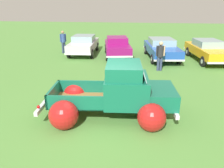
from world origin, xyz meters
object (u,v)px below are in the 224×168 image
vintage_pickup_truck (119,95)px  show_car_1 (117,46)px  show_car_3 (208,50)px  spectator_0 (160,54)px  show_car_2 (162,48)px  spectator_1 (63,40)px  show_car_0 (84,44)px

vintage_pickup_truck → show_car_1: bearing=91.7°
show_car_3 → spectator_0: spectator_0 is taller
vintage_pickup_truck → show_car_3: 10.15m
show_car_2 → show_car_3: size_ratio=1.01×
show_car_1 → spectator_1: spectator_1 is taller
show_car_1 → show_car_3: 6.40m
vintage_pickup_truck → show_car_0: 10.41m
show_car_0 → show_car_1: 2.76m
show_car_0 → vintage_pickup_truck: bearing=18.1°
vintage_pickup_truck → spectator_0: 6.07m
vintage_pickup_truck → spectator_1: (-5.48, 9.72, 0.26)m
show_car_0 → show_car_1: (2.72, -0.49, -0.00)m
show_car_2 → show_car_1: bearing=-103.5°
vintage_pickup_truck → show_car_3: size_ratio=0.98×
show_car_2 → spectator_0: 3.12m
show_car_0 → show_car_2: 6.03m
spectator_1 → show_car_1: bearing=-141.7°
show_car_1 → spectator_0: (2.93, -3.43, 0.22)m
show_car_0 → show_car_3: 9.16m
show_car_3 → spectator_0: size_ratio=2.79×
show_car_0 → show_car_1: bearing=76.5°
spectator_0 → show_car_3: bearing=-60.1°
show_car_2 → vintage_pickup_truck: bearing=-21.5°
show_car_2 → show_car_3: bearing=78.2°
show_car_0 → spectator_0: (5.65, -3.92, 0.21)m
show_car_3 → show_car_1: bearing=-102.2°
show_car_0 → show_car_3: bearing=80.2°
show_car_3 → spectator_1: size_ratio=2.74×
show_car_3 → spectator_1: bearing=-102.9°
show_car_3 → show_car_2: bearing=-101.3°
show_car_2 → spectator_1: spectator_1 is taller
show_car_0 → spectator_1: bearing=-94.2°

